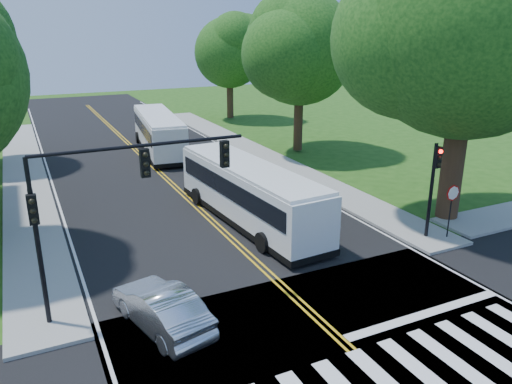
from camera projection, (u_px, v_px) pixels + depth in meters
ground at (373, 370)px, 14.36m from camera, size 140.00×140.00×0.00m
road at (181, 193)px, 29.74m from camera, size 14.00×96.00×0.01m
cross_road at (373, 370)px, 14.35m from camera, size 60.00×12.00×0.01m
center_line at (163, 175)px, 33.16m from camera, size 0.36×70.00×0.01m
edge_line_w at (54, 189)px, 30.35m from camera, size 0.12×70.00×0.01m
edge_line_e at (255, 164)px, 35.96m from camera, size 0.12×70.00×0.01m
crosswalk at (384, 381)px, 13.92m from camera, size 12.60×3.00×0.01m
stop_bar at (425, 314)px, 17.16m from camera, size 6.60×0.40×0.01m
sidewalk_nw at (25, 179)px, 32.28m from camera, size 2.60×40.00×0.15m
sidewalk_ne at (256, 152)px, 39.13m from camera, size 2.60×40.00×0.15m
tree_ne_big at (471, 22)px, 22.71m from camera, size 10.80×10.80×14.91m
tree_east_mid at (300, 49)px, 37.14m from camera, size 8.40×8.40×11.93m
tree_east_far at (229, 53)px, 51.55m from camera, size 7.20×7.20×10.34m
signal_nw at (111, 191)px, 16.05m from camera, size 7.15×0.46×5.66m
signal_ne at (434, 178)px, 22.31m from camera, size 0.30×0.46×4.40m
stop_sign at (452, 198)px, 22.54m from camera, size 0.76×0.08×2.53m
bus_lead at (249, 192)px, 24.85m from camera, size 3.35×11.59×2.96m
bus_follow at (159, 132)px, 39.14m from camera, size 3.81×11.70×2.97m
hatchback at (161, 308)px, 16.19m from camera, size 2.52×4.62×1.45m
suv at (299, 195)px, 27.15m from camera, size 4.09×5.65×1.43m
dark_sedan at (237, 161)px, 34.50m from camera, size 2.83×4.26×1.15m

